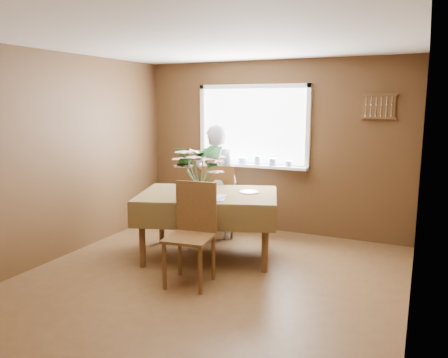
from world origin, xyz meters
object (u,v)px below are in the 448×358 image
at_px(dining_table, 208,201).
at_px(chair_far, 218,198).
at_px(chair_near, 192,229).
at_px(seated_woman, 216,182).
at_px(flower_bouquet, 199,167).

xyz_separation_m(dining_table, chair_far, (-0.23, 0.77, -0.15)).
height_order(chair_far, chair_near, chair_near).
relative_size(dining_table, seated_woman, 1.20).
bearing_deg(chair_far, dining_table, 81.22).
distance_m(chair_far, seated_woman, 0.25).
bearing_deg(flower_bouquet, dining_table, 93.27).
xyz_separation_m(seated_woman, flower_bouquet, (0.25, -0.97, 0.36)).
relative_size(dining_table, chair_far, 1.86).
bearing_deg(flower_bouquet, seated_woman, 104.69).
height_order(chair_near, flower_bouquet, flower_bouquet).
bearing_deg(seated_woman, dining_table, 94.42).
height_order(chair_far, seated_woman, seated_woman).
bearing_deg(flower_bouquet, chair_near, -70.61).
distance_m(dining_table, flower_bouquet, 0.52).
height_order(dining_table, flower_bouquet, flower_bouquet).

